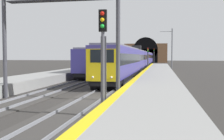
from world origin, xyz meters
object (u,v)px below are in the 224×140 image
object	(u,v)px
train_adjacent_platform	(119,59)
railway_signal_far	(154,55)
train_main_approaching	(140,59)
railway_signal_near	(103,53)
catenary_mast_near	(172,49)
overhead_signal_gantry	(59,17)
railway_signal_mid	(148,56)

from	to	relation	value
train_adjacent_platform	railway_signal_far	world-z (taller)	railway_signal_far
train_main_approaching	railway_signal_far	xyz separation A→B (m)	(44.20, -1.89, 1.22)
train_main_approaching	railway_signal_near	xyz separation A→B (m)	(-47.87, -1.89, 0.82)
railway_signal_far	catenary_mast_near	bearing A→B (deg)	5.27
train_adjacent_platform	overhead_signal_gantry	size ratio (longest dim) A/B	6.63
railway_signal_near	catenary_mast_near	world-z (taller)	catenary_mast_near
railway_signal_mid	train_main_approaching	bearing A→B (deg)	-155.69
railway_signal_far	train_main_approaching	bearing A→B (deg)	-2.44
catenary_mast_near	train_main_approaching	bearing A→B (deg)	41.07
railway_signal_far	overhead_signal_gantry	size ratio (longest dim) A/B	0.70
train_main_approaching	railway_signal_near	distance (m)	47.91
railway_signal_mid	catenary_mast_near	bearing A→B (deg)	53.97
railway_signal_mid	railway_signal_far	xyz separation A→B (m)	(48.38, 0.00, 0.64)
railway_signal_mid	overhead_signal_gantry	world-z (taller)	overhead_signal_gantry
railway_signal_far	overhead_signal_gantry	world-z (taller)	overhead_signal_gantry
train_adjacent_platform	catenary_mast_near	bearing A→B (deg)	-114.27
railway_signal_near	overhead_signal_gantry	distance (m)	6.71
overhead_signal_gantry	catenary_mast_near	distance (m)	36.68
railway_signal_mid	overhead_signal_gantry	xyz separation A→B (m)	(-39.04, 4.13, 2.76)
train_main_approaching	overhead_signal_gantry	xyz separation A→B (m)	(-43.22, 2.24, 3.34)
railway_signal_near	catenary_mast_near	xyz separation A→B (m)	(40.21, -4.79, 1.13)
train_main_approaching	train_adjacent_platform	distance (m)	5.19
train_main_approaching	overhead_signal_gantry	world-z (taller)	overhead_signal_gantry
railway_signal_near	railway_signal_mid	xyz separation A→B (m)	(43.69, -0.00, -0.25)
overhead_signal_gantry	railway_signal_near	bearing A→B (deg)	-138.43
train_main_approaching	train_adjacent_platform	world-z (taller)	train_main_approaching
train_adjacent_platform	overhead_signal_gantry	world-z (taller)	overhead_signal_gantry
train_main_approaching	catenary_mast_near	distance (m)	10.34
catenary_mast_near	railway_signal_near	bearing A→B (deg)	173.21
railway_signal_near	overhead_signal_gantry	size ratio (longest dim) A/B	0.62
railway_signal_mid	railway_signal_far	bearing A→B (deg)	-180.00
railway_signal_mid	catenary_mast_near	size ratio (longest dim) A/B	0.58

